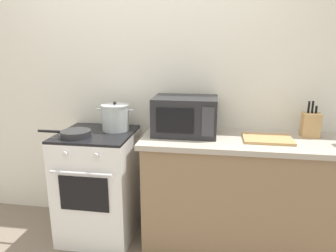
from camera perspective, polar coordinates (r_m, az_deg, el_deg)
The scene contains 9 objects.
back_wall at distance 2.70m, azimuth 2.29°, elevation 7.07°, with size 4.40×0.10×2.50m, color silver.
lower_cabinet_right at distance 2.60m, azimuth 14.74°, elevation -12.49°, with size 1.64×0.56×0.88m, color #8C7051.
countertop_right at distance 2.43m, azimuth 15.44°, elevation -2.76°, with size 1.70×0.60×0.04m, color #ADA393.
stove at distance 2.73m, azimuth -12.76°, elevation -10.55°, with size 0.60×0.64×0.92m.
stock_pot at distance 2.59m, azimuth -9.80°, elevation 1.60°, with size 0.31×0.23×0.25m.
frying_pan at distance 2.49m, azimuth -16.96°, elevation -1.37°, with size 0.43×0.23×0.05m.
microwave at distance 2.43m, azimuth 3.24°, elevation 1.94°, with size 0.50×0.37×0.30m.
cutting_board at distance 2.42m, azimuth 18.09°, elevation -2.30°, with size 0.36×0.26×0.02m, color tan.
knife_block at distance 2.60m, azimuth 25.07°, elevation 0.22°, with size 0.13×0.10×0.28m.
Camera 1 is at (0.61, -1.69, 1.60)m, focal length 32.63 mm.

